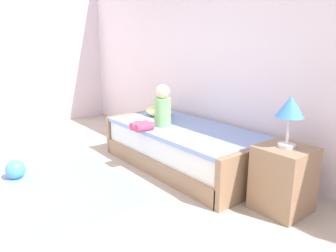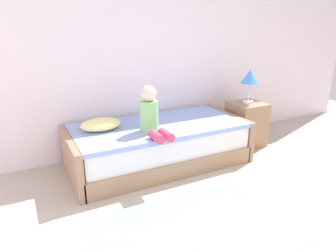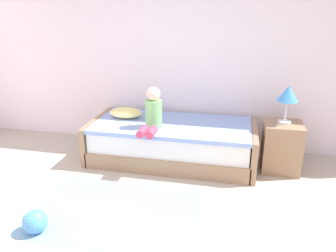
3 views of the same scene
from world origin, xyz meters
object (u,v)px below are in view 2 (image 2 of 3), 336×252
at_px(nightstand, 246,124).
at_px(pillow, 101,124).
at_px(table_lamp, 250,78).
at_px(bed, 158,144).
at_px(child_figure, 151,114).

xyz_separation_m(nightstand, pillow, (-2.00, 0.10, 0.26)).
distance_m(table_lamp, pillow, 2.04).
bearing_deg(pillow, table_lamp, -2.87).
bearing_deg(table_lamp, nightstand, 0.00).
distance_m(bed, table_lamp, 1.52).
height_order(bed, table_lamp, table_lamp).
bearing_deg(child_figure, pillow, 144.30).
bearing_deg(pillow, child_figure, -35.70).
bearing_deg(nightstand, bed, 179.98).
bearing_deg(child_figure, table_lamp, 8.40).
distance_m(nightstand, pillow, 2.02).
xyz_separation_m(child_figure, pillow, (-0.46, 0.33, -0.14)).
bearing_deg(nightstand, child_figure, -171.60).
relative_size(table_lamp, child_figure, 0.88).
xyz_separation_m(bed, child_figure, (-0.19, -0.23, 0.46)).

